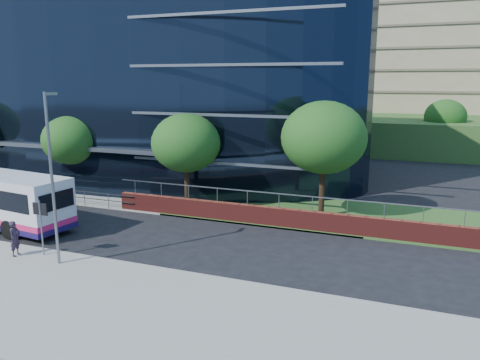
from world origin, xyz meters
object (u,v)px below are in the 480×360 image
at_px(tree_dist_e, 445,117).
at_px(streetlight_east, 52,174).
at_px(tree_far_c, 186,143).
at_px(tree_far_d, 324,138).
at_px(street_sign, 40,216).
at_px(pedestrian, 15,238).
at_px(tree_far_b, 71,140).

bearing_deg(tree_dist_e, streetlight_east, -113.11).
xyz_separation_m(tree_far_c, tree_far_d, (9.00, 1.00, 0.65)).
height_order(street_sign, tree_dist_e, tree_dist_e).
xyz_separation_m(streetlight_east, pedestrian, (-2.67, 0.00, -3.40)).
height_order(tree_far_b, tree_far_d, tree_far_d).
relative_size(tree_far_c, tree_dist_e, 1.00).
bearing_deg(street_sign, pedestrian, -153.56).
bearing_deg(tree_far_d, streetlight_east, -129.40).
xyz_separation_m(tree_far_d, streetlight_east, (-10.00, -12.17, -0.75)).
height_order(street_sign, tree_far_b, tree_far_b).
xyz_separation_m(tree_dist_e, pedestrian, (-20.67, -42.17, -3.50)).
height_order(tree_far_d, streetlight_east, streetlight_east).
xyz_separation_m(street_sign, tree_dist_e, (19.50, 41.59, 2.39)).
bearing_deg(streetlight_east, tree_dist_e, 66.89).
bearing_deg(pedestrian, tree_dist_e, -35.61).
height_order(tree_far_b, tree_far_c, tree_far_c).
bearing_deg(streetlight_east, tree_far_d, 50.60).
bearing_deg(tree_far_c, pedestrian, -108.20).
xyz_separation_m(street_sign, streetlight_east, (1.50, -0.59, 2.29)).
bearing_deg(tree_far_d, tree_far_b, -178.49).
bearing_deg(pedestrian, tree_far_b, 18.97).
relative_size(street_sign, tree_far_b, 0.46).
bearing_deg(tree_far_d, pedestrian, -136.16).
bearing_deg(tree_far_c, tree_far_b, 177.14).
relative_size(tree_far_c, pedestrian, 3.67).
distance_m(tree_far_b, streetlight_east, 14.74).
xyz_separation_m(street_sign, tree_far_b, (-7.50, 11.09, 2.06)).
height_order(street_sign, tree_far_d, tree_far_d).
bearing_deg(tree_far_d, tree_far_c, -173.66).
bearing_deg(tree_far_d, tree_dist_e, 75.07).
xyz_separation_m(tree_far_b, pedestrian, (6.33, -11.67, -3.17)).
bearing_deg(tree_dist_e, pedestrian, -116.12).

